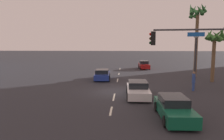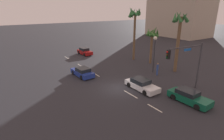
# 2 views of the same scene
# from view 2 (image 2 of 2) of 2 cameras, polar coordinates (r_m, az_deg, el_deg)

# --- Properties ---
(ground_plane) EXTENTS (220.00, 220.00, 0.00)m
(ground_plane) POSITION_cam_2_polar(r_m,az_deg,el_deg) (23.18, 2.36, -5.62)
(ground_plane) COLOR #28282D
(lane_stripe_0) EXTENTS (2.29, 0.14, 0.01)m
(lane_stripe_0) POSITION_cam_2_polar(r_m,az_deg,el_deg) (38.36, -13.84, 3.71)
(lane_stripe_0) COLOR silver
(lane_stripe_0) RESTS_ON ground_plane
(lane_stripe_1) EXTENTS (1.91, 0.14, 0.01)m
(lane_stripe_1) POSITION_cam_2_polar(r_m,az_deg,el_deg) (32.71, -9.89, 1.44)
(lane_stripe_1) COLOR silver
(lane_stripe_1) RESTS_ON ground_plane
(lane_stripe_2) EXTENTS (2.46, 0.14, 0.01)m
(lane_stripe_2) POSITION_cam_2_polar(r_m,az_deg,el_deg) (28.02, -5.17, -1.29)
(lane_stripe_2) COLOR silver
(lane_stripe_2) RESTS_ON ground_plane
(lane_stripe_3) EXTENTS (2.45, 0.14, 0.01)m
(lane_stripe_3) POSITION_cam_2_polar(r_m,az_deg,el_deg) (21.66, 5.77, -7.51)
(lane_stripe_3) COLOR silver
(lane_stripe_3) RESTS_ON ground_plane
(lane_stripe_4) EXTENTS (1.94, 0.14, 0.01)m
(lane_stripe_4) POSITION_cam_2_polar(r_m,az_deg,el_deg) (19.28, 13.06, -11.43)
(lane_stripe_4) COLOR silver
(lane_stripe_4) RESTS_ON ground_plane
(car_0) EXTENTS (4.47, 1.93, 1.32)m
(car_0) POSITION_cam_2_polar(r_m,az_deg,el_deg) (21.23, 22.75, -7.69)
(car_0) COLOR #0F5138
(car_0) RESTS_ON ground_plane
(car_1) EXTENTS (4.32, 2.08, 1.31)m
(car_1) POSITION_cam_2_polar(r_m,az_deg,el_deg) (27.31, -9.14, -0.65)
(car_1) COLOR navy
(car_1) RESTS_ON ground_plane
(car_2) EXTENTS (4.56, 1.95, 1.30)m
(car_2) POSITION_cam_2_polar(r_m,az_deg,el_deg) (22.90, 9.17, -4.52)
(car_2) COLOR silver
(car_2) RESTS_ON ground_plane
(car_3) EXTENTS (4.15, 1.92, 1.43)m
(car_3) POSITION_cam_2_polar(r_m,az_deg,el_deg) (40.31, -8.47, 5.71)
(car_3) COLOR maroon
(car_3) RESTS_ON ground_plane
(traffic_signal) EXTENTS (0.89, 5.46, 5.70)m
(traffic_signal) POSITION_cam_2_polar(r_m,az_deg,el_deg) (22.82, 22.66, 2.98)
(traffic_signal) COLOR #38383D
(traffic_signal) RESTS_ON ground_plane
(streetlamp) EXTENTS (0.56, 0.56, 5.59)m
(streetlamp) POSITION_cam_2_polar(r_m,az_deg,el_deg) (28.51, 13.10, 6.91)
(streetlamp) COLOR #2D2D33
(streetlamp) RESTS_ON ground_plane
(pedestrian_1) EXTENTS (0.34, 0.34, 1.87)m
(pedestrian_1) POSITION_cam_2_polar(r_m,az_deg,el_deg) (28.05, 13.91, 0.41)
(pedestrian_1) COLOR #2D478C
(pedestrian_1) RESTS_ON ground_plane
(palm_tree_0) EXTENTS (2.77, 2.55, 6.63)m
(palm_tree_0) POSITION_cam_2_polar(r_m,az_deg,el_deg) (33.40, 12.42, 10.29)
(palm_tree_0) COLOR brown
(palm_tree_0) RESTS_ON ground_plane
(palm_tree_1) EXTENTS (2.55, 2.45, 9.90)m
(palm_tree_1) POSITION_cam_2_polar(r_m,az_deg,el_deg) (35.14, 7.01, 15.23)
(palm_tree_1) COLOR brown
(palm_tree_1) RESTS_ON ground_plane
(palm_tree_2) EXTENTS (2.49, 2.36, 9.23)m
(palm_tree_2) POSITION_cam_2_polar(r_m,az_deg,el_deg) (29.53, 20.08, 11.52)
(palm_tree_2) COLOR brown
(palm_tree_2) RESTS_ON ground_plane
(building_1) EXTENTS (20.42, 13.31, 17.53)m
(building_1) POSITION_cam_2_polar(r_m,az_deg,el_deg) (72.28, 20.22, 16.92)
(building_1) COLOR #B2A38E
(building_1) RESTS_ON ground_plane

